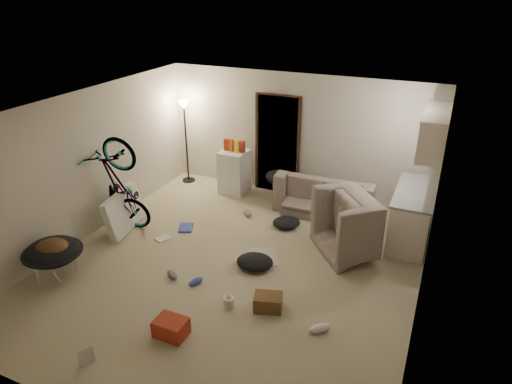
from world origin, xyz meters
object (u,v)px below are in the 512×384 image
at_px(mini_fridge, 234,172).
at_px(sofa, 325,198).
at_px(saucer_chair, 54,257).
at_px(drink_case_b, 171,328).
at_px(armchair, 366,229).
at_px(drink_case_a, 268,302).
at_px(tv_box, 124,211).
at_px(juicer, 229,301).
at_px(floor_lamp, 185,124).
at_px(kitchen_counter, 412,216).
at_px(bicycle, 122,205).

bearing_deg(mini_fridge, sofa, -0.99).
xyz_separation_m(saucer_chair, drink_case_b, (2.27, -0.36, -0.25)).
bearing_deg(armchair, drink_case_a, 117.95).
bearing_deg(mini_fridge, saucer_chair, -104.03).
bearing_deg(tv_box, juicer, -33.82).
bearing_deg(floor_lamp, drink_case_b, -61.23).
xyz_separation_m(armchair, tv_box, (-4.09, -1.03, -0.03)).
relative_size(floor_lamp, drink_case_b, 4.50).
height_order(kitchen_counter, juicer, kitchen_counter).
relative_size(saucer_chair, juicer, 4.01).
bearing_deg(kitchen_counter, drink_case_b, -123.84).
bearing_deg(kitchen_counter, tv_box, -160.44).
distance_m(floor_lamp, bicycle, 2.49).
relative_size(mini_fridge, drink_case_b, 2.25).
bearing_deg(tv_box, saucer_chair, -99.69).
distance_m(armchair, mini_fridge, 3.22).
distance_m(floor_lamp, drink_case_a, 4.85).
bearing_deg(drink_case_a, juicer, -177.49).
distance_m(floor_lamp, tv_box, 2.52).
bearing_deg(drink_case_a, saucer_chair, 173.87).
relative_size(floor_lamp, drink_case_a, 4.76).
xyz_separation_m(saucer_chair, drink_case_a, (3.20, 0.60, -0.26)).
xyz_separation_m(sofa, mini_fridge, (-1.99, 0.10, 0.18)).
distance_m(floor_lamp, armchair, 4.48).
relative_size(sofa, drink_case_a, 4.93).
bearing_deg(saucer_chair, drink_case_a, 10.60).
relative_size(armchair, juicer, 5.39).
bearing_deg(drink_case_b, tv_box, 139.24).
distance_m(bicycle, juicer, 2.96).
bearing_deg(armchair, kitchen_counter, -83.24).
bearing_deg(kitchen_counter, mini_fridge, 171.39).
relative_size(floor_lamp, armchair, 1.56).
distance_m(kitchen_counter, saucer_chair, 5.77).
bearing_deg(bicycle, kitchen_counter, -73.63).
bearing_deg(drink_case_a, bicycle, 145.75).
relative_size(kitchen_counter, drink_case_b, 3.73).
distance_m(bicycle, drink_case_a, 3.37).
xyz_separation_m(sofa, drink_case_a, (0.11, -3.16, -0.16)).
xyz_separation_m(kitchen_counter, drink_case_a, (-1.53, -2.71, -0.33)).
bearing_deg(bicycle, armchair, -78.99).
bearing_deg(kitchen_counter, armchair, -134.64).
distance_m(armchair, drink_case_b, 3.53).
xyz_separation_m(floor_lamp, sofa, (3.19, -0.20, -1.03)).
height_order(floor_lamp, juicer, floor_lamp).
bearing_deg(saucer_chair, drink_case_b, -9.11).
xyz_separation_m(mini_fridge, saucer_chair, (-1.10, -3.85, -0.09)).
bearing_deg(drink_case_b, drink_case_a, 46.51).
relative_size(floor_lamp, juicer, 8.38).
relative_size(drink_case_a, juicer, 1.76).
distance_m(armchair, drink_case_a, 2.26).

